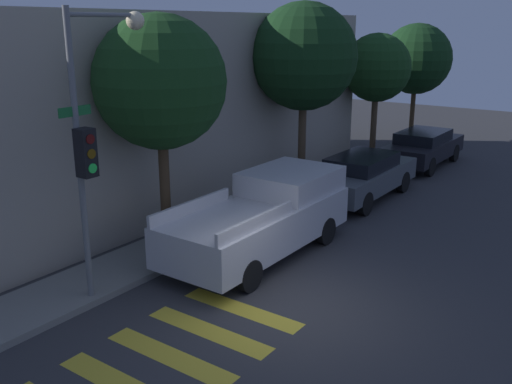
# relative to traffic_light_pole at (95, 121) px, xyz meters

# --- Properties ---
(ground_plane) EXTENTS (60.00, 60.00, 0.00)m
(ground_plane) POSITION_rel_traffic_light_pole_xyz_m (1.63, -3.37, -3.57)
(ground_plane) COLOR #333335
(sidewalk) EXTENTS (26.00, 1.66, 0.14)m
(sidewalk) POSITION_rel_traffic_light_pole_xyz_m (1.63, 0.66, -3.50)
(sidewalk) COLOR slate
(sidewalk) RESTS_ON ground
(building_row) EXTENTS (26.00, 6.00, 5.63)m
(building_row) POSITION_rel_traffic_light_pole_xyz_m (1.63, 4.89, -0.76)
(building_row) COLOR #A89E8E
(building_row) RESTS_ON ground
(crosswalk) EXTENTS (4.43, 2.60, 0.00)m
(crosswalk) POSITION_rel_traffic_light_pole_xyz_m (-0.90, -2.57, -3.57)
(crosswalk) COLOR gold
(crosswalk) RESTS_ON ground
(traffic_light_pole) EXTENTS (2.12, 0.56, 5.61)m
(traffic_light_pole) POSITION_rel_traffic_light_pole_xyz_m (0.00, 0.00, 0.00)
(traffic_light_pole) COLOR slate
(traffic_light_pole) RESTS_ON ground
(pickup_truck) EXTENTS (5.22, 2.08, 1.82)m
(pickup_truck) POSITION_rel_traffic_light_pole_xyz_m (3.71, -1.27, -2.64)
(pickup_truck) COLOR #BCBCC1
(pickup_truck) RESTS_ON ground
(sedan_near_corner) EXTENTS (4.64, 1.75, 1.42)m
(sedan_near_corner) POSITION_rel_traffic_light_pole_xyz_m (9.12, -1.27, -2.80)
(sedan_near_corner) COLOR #4C5156
(sedan_near_corner) RESTS_ON ground
(sedan_middle) EXTENTS (4.56, 1.78, 1.38)m
(sedan_middle) POSITION_rel_traffic_light_pole_xyz_m (14.52, -1.27, -2.82)
(sedan_middle) COLOR black
(sedan_middle) RESTS_ON ground
(tree_near_corner) EXTENTS (3.08, 3.08, 5.57)m
(tree_near_corner) POSITION_rel_traffic_light_pole_xyz_m (2.59, 0.86, 0.44)
(tree_near_corner) COLOR #4C3823
(tree_near_corner) RESTS_ON ground
(tree_midblock) EXTENTS (3.37, 3.37, 6.01)m
(tree_midblock) POSITION_rel_traffic_light_pole_xyz_m (8.95, 0.86, 0.74)
(tree_midblock) COLOR brown
(tree_midblock) RESTS_ON ground
(tree_far_end) EXTENTS (2.68, 2.68, 4.99)m
(tree_far_end) POSITION_rel_traffic_light_pole_xyz_m (14.56, 0.86, 0.06)
(tree_far_end) COLOR brown
(tree_far_end) RESTS_ON ground
(tree_behind_truck) EXTENTS (3.15, 3.15, 5.36)m
(tree_behind_truck) POSITION_rel_traffic_light_pole_xyz_m (18.84, 0.86, 0.21)
(tree_behind_truck) COLOR #4C3823
(tree_behind_truck) RESTS_ON ground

